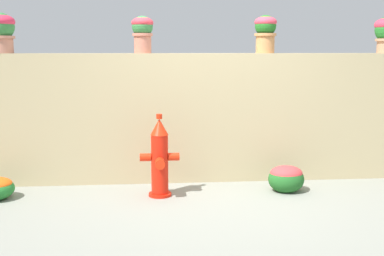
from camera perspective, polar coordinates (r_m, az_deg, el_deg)
The scene contains 7 objects.
ground_plane at distance 5.05m, azimuth 2.60°, elevation -8.71°, with size 24.00×24.00×0.00m, color gray.
stone_wall at distance 5.78m, azimuth 1.44°, elevation 1.25°, with size 5.09×0.31×1.50m, color tan.
potted_plant_0 at distance 5.90m, azimuth -21.42°, elevation 10.67°, with size 0.31×0.31×0.44m.
potted_plant_1 at distance 5.70m, azimuth -5.80°, elevation 11.26°, with size 0.25×0.25×0.42m.
potted_plant_2 at distance 5.87m, azimuth 8.57°, elevation 11.19°, with size 0.26×0.26×0.44m.
fire_hydrant at distance 5.18m, azimuth -3.79°, elevation -3.65°, with size 0.42×0.34×0.88m.
flower_bush_left at distance 5.49m, azimuth 10.94°, elevation -5.69°, with size 0.40×0.36×0.30m.
Camera 1 is at (-0.64, -4.76, 1.54)m, focal length 45.69 mm.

